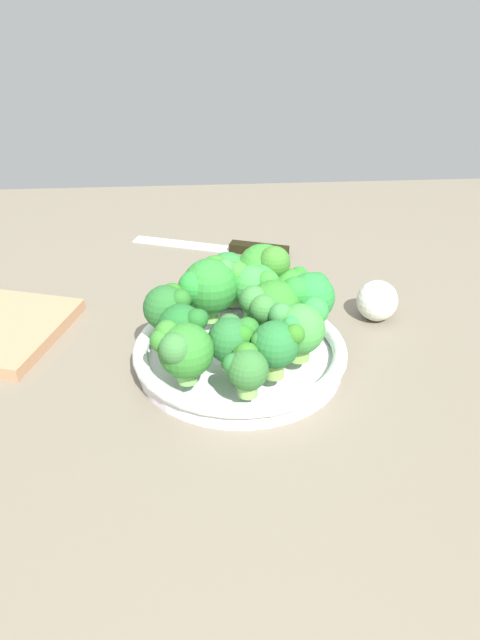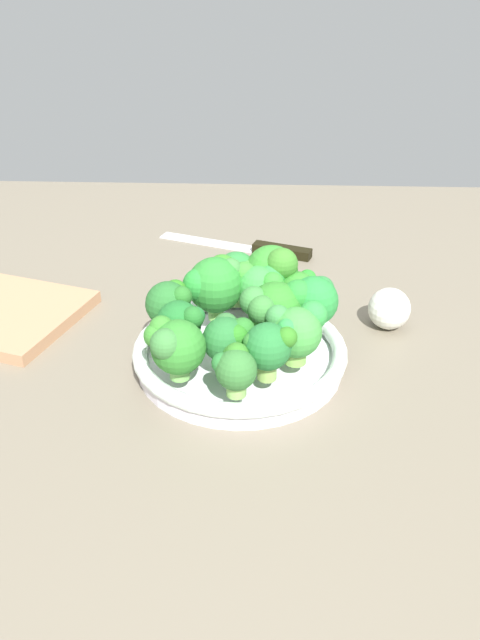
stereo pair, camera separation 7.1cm
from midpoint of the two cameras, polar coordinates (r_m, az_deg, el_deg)
name	(u,v)px [view 1 (the left image)]	position (r cm, az deg, el deg)	size (l,w,h in cm)	color
ground_plane	(227,358)	(77.48, -3.82, -3.54)	(130.00, 130.00, 2.50)	#736958
bowl	(240,354)	(72.97, -2.77, -3.17)	(24.93, 24.93, 3.14)	white
broccoli_floret_0	(300,326)	(67.40, 2.52, -0.67)	(6.73, 5.83, 6.69)	#84C153
broccoli_floret_1	(276,345)	(64.28, 0.14, -2.41)	(5.57, 5.04, 6.47)	#94C15B
broccoli_floret_2	(275,306)	(70.70, 0.33, 1.25)	(8.50, 7.03, 7.30)	#7CB65B
broccoli_floret_3	(168,307)	(71.53, -9.38, 1.14)	(5.53, 5.46, 6.85)	#A2C76B
broccoli_floret_4	(252,285)	(75.01, -1.62, 3.15)	(6.37, 5.33, 7.15)	#89BF67
broccoli_floret_5	(290,288)	(76.76, 2.01, 2.84)	(5.02, 5.30, 5.87)	#83C25B
broccoli_floret_6	(209,284)	(74.62, -5.56, 3.19)	(7.19, 7.35, 8.02)	#90D764
broccoli_floret_7	(246,367)	(62.40, -2.72, -4.39)	(4.82, 4.86, 5.29)	#85BB5A
broccoli_floret_8	(310,297)	(72.46, 3.68, 2.05)	(5.76, 5.95, 7.36)	#84C262
broccoli_floret_9	(232,338)	(66.30, -3.77, -1.76)	(5.80, 5.37, 5.82)	#7CBC5D
broccoli_floret_10	(182,349)	(64.11, -8.49, -2.77)	(6.56, 5.95, 6.67)	#7DC260
broccoli_floret_11	(183,328)	(68.02, -8.18, -0.80)	(5.55, 5.05, 6.47)	#9ED66A
broccoli_floret_12	(265,270)	(77.37, -0.29, 4.54)	(6.67, 7.68, 8.52)	#8FC368
broccoli_floret_13	(228,275)	(78.46, -3.65, 4.10)	(5.93, 5.32, 6.96)	#9ECF6E
knife	(231,247)	(103.14, -2.81, 6.61)	(25.82, 11.35, 1.50)	silver
garlic_bulb	(377,301)	(83.06, 10.08, 1.68)	(5.42, 5.42, 5.42)	silver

